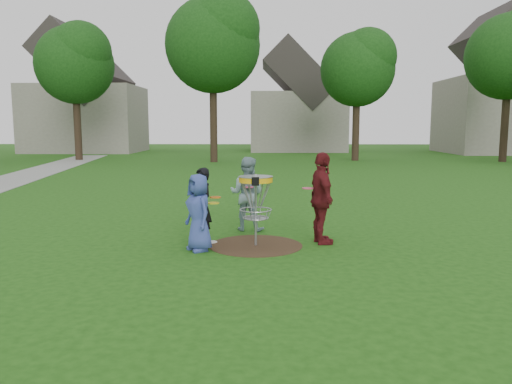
{
  "coord_description": "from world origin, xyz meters",
  "views": [
    {
      "loc": [
        0.18,
        -9.38,
        2.31
      ],
      "look_at": [
        0.0,
        0.3,
        1.0
      ],
      "focal_mm": 35.0,
      "sensor_mm": 36.0,
      "label": 1
    }
  ],
  "objects_px": {
    "player_grey": "(247,194)",
    "player_maroon": "(322,198)",
    "disc_golf_basket": "(256,193)",
    "player_black": "(202,205)",
    "player_blue": "(199,212)"
  },
  "relations": [
    {
      "from": "player_grey",
      "to": "player_maroon",
      "type": "distance_m",
      "value": 1.94
    },
    {
      "from": "player_grey",
      "to": "disc_golf_basket",
      "type": "xyz_separation_m",
      "value": [
        0.22,
        -1.42,
        0.21
      ]
    },
    {
      "from": "player_grey",
      "to": "player_blue",
      "type": "bearing_deg",
      "value": 81.16
    },
    {
      "from": "player_blue",
      "to": "disc_golf_basket",
      "type": "height_order",
      "value": "player_blue"
    },
    {
      "from": "player_grey",
      "to": "player_maroon",
      "type": "relative_size",
      "value": 0.9
    },
    {
      "from": "player_black",
      "to": "player_maroon",
      "type": "xyz_separation_m",
      "value": [
        2.34,
        -0.11,
        0.16
      ]
    },
    {
      "from": "player_black",
      "to": "player_grey",
      "type": "distance_m",
      "value": 1.4
    },
    {
      "from": "player_maroon",
      "to": "player_black",
      "type": "bearing_deg",
      "value": 75.82
    },
    {
      "from": "player_blue",
      "to": "disc_golf_basket",
      "type": "bearing_deg",
      "value": 76.52
    },
    {
      "from": "player_grey",
      "to": "disc_golf_basket",
      "type": "distance_m",
      "value": 1.45
    },
    {
      "from": "player_blue",
      "to": "player_black",
      "type": "bearing_deg",
      "value": 147.85
    },
    {
      "from": "player_blue",
      "to": "disc_golf_basket",
      "type": "xyz_separation_m",
      "value": [
        1.04,
        0.39,
        0.31
      ]
    },
    {
      "from": "player_black",
      "to": "player_blue",
      "type": "bearing_deg",
      "value": -31.69
    },
    {
      "from": "player_black",
      "to": "player_grey",
      "type": "xyz_separation_m",
      "value": [
        0.85,
        1.12,
        0.07
      ]
    },
    {
      "from": "player_maroon",
      "to": "player_grey",
      "type": "bearing_deg",
      "value": 39.12
    }
  ]
}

